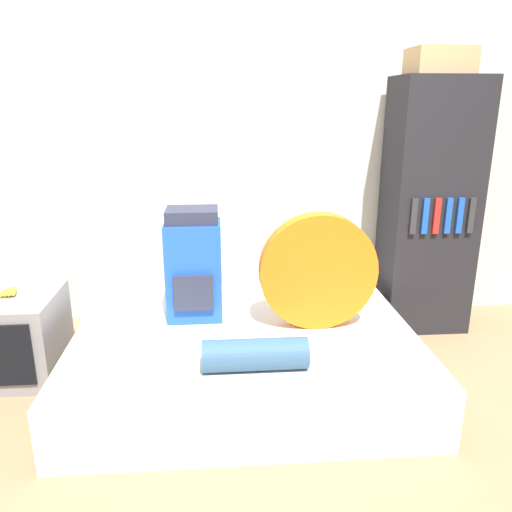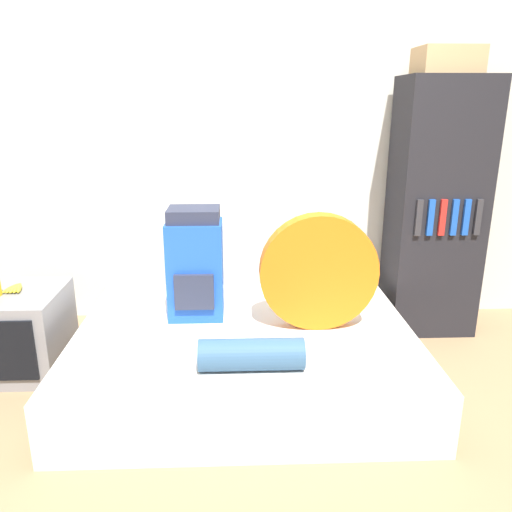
{
  "view_description": "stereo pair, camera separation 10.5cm",
  "coord_description": "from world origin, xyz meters",
  "px_view_note": "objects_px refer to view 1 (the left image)",
  "views": [
    {
      "loc": [
        -0.24,
        -2.07,
        1.62
      ],
      "look_at": [
        -0.03,
        0.62,
        0.79
      ],
      "focal_mm": 35.0,
      "sensor_mm": 36.0,
      "label": 1
    },
    {
      "loc": [
        -0.14,
        -2.08,
        1.62
      ],
      "look_at": [
        -0.03,
        0.62,
        0.79
      ],
      "focal_mm": 35.0,
      "sensor_mm": 36.0,
      "label": 2
    }
  ],
  "objects_px": {
    "cardboard_box": "(440,61)",
    "sleeping_roll": "(255,354)",
    "bookshelf": "(429,208)",
    "tent_bag": "(318,271)",
    "backpack": "(194,266)",
    "television": "(7,336)"
  },
  "relations": [
    {
      "from": "cardboard_box",
      "to": "sleeping_roll",
      "type": "bearing_deg",
      "value": -137.84
    },
    {
      "from": "cardboard_box",
      "to": "bookshelf",
      "type": "bearing_deg",
      "value": -7.48
    },
    {
      "from": "tent_bag",
      "to": "cardboard_box",
      "type": "relative_size",
      "value": 1.75
    },
    {
      "from": "sleeping_roll",
      "to": "backpack",
      "type": "bearing_deg",
      "value": 115.36
    },
    {
      "from": "sleeping_roll",
      "to": "bookshelf",
      "type": "relative_size",
      "value": 0.29
    },
    {
      "from": "television",
      "to": "cardboard_box",
      "type": "height_order",
      "value": "cardboard_box"
    },
    {
      "from": "bookshelf",
      "to": "backpack",
      "type": "bearing_deg",
      "value": -162.97
    },
    {
      "from": "backpack",
      "to": "cardboard_box",
      "type": "relative_size",
      "value": 1.75
    },
    {
      "from": "tent_bag",
      "to": "sleeping_roll",
      "type": "relative_size",
      "value": 1.3
    },
    {
      "from": "television",
      "to": "backpack",
      "type": "bearing_deg",
      "value": 1.09
    },
    {
      "from": "tent_bag",
      "to": "cardboard_box",
      "type": "height_order",
      "value": "cardboard_box"
    },
    {
      "from": "television",
      "to": "cardboard_box",
      "type": "distance_m",
      "value": 3.27
    },
    {
      "from": "bookshelf",
      "to": "cardboard_box",
      "type": "bearing_deg",
      "value": 172.52
    },
    {
      "from": "tent_bag",
      "to": "bookshelf",
      "type": "relative_size",
      "value": 0.38
    },
    {
      "from": "bookshelf",
      "to": "cardboard_box",
      "type": "relative_size",
      "value": 4.59
    },
    {
      "from": "backpack",
      "to": "cardboard_box",
      "type": "xyz_separation_m",
      "value": [
        1.64,
        0.51,
        1.21
      ]
    },
    {
      "from": "backpack",
      "to": "bookshelf",
      "type": "xyz_separation_m",
      "value": [
        1.66,
        0.51,
        0.22
      ]
    },
    {
      "from": "television",
      "to": "bookshelf",
      "type": "xyz_separation_m",
      "value": [
        2.81,
        0.53,
        0.64
      ]
    },
    {
      "from": "sleeping_roll",
      "to": "cardboard_box",
      "type": "xyz_separation_m",
      "value": [
        1.32,
        1.19,
        1.46
      ]
    },
    {
      "from": "tent_bag",
      "to": "cardboard_box",
      "type": "bearing_deg",
      "value": 37.78
    },
    {
      "from": "bookshelf",
      "to": "sleeping_roll",
      "type": "bearing_deg",
      "value": -138.51
    },
    {
      "from": "sleeping_roll",
      "to": "television",
      "type": "xyz_separation_m",
      "value": [
        -1.47,
        0.66,
        -0.16
      ]
    }
  ]
}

